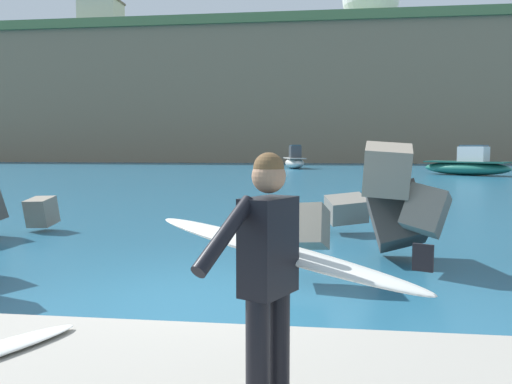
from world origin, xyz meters
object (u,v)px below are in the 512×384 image
(boat_near_centre, at_px, (468,165))
(boat_near_right, at_px, (295,161))
(radar_dome, at_px, (371,2))
(station_building_west, at_px, (101,20))
(station_building_central, at_px, (155,38))
(surfer_with_board, at_px, (273,268))
(mooring_buoy_inner, at_px, (380,174))

(boat_near_centre, height_order, boat_near_right, boat_near_right)
(boat_near_centre, bearing_deg, boat_near_right, 141.50)
(boat_near_right, bearing_deg, boat_near_centre, -38.50)
(radar_dome, relative_size, station_building_west, 1.80)
(station_building_west, relative_size, station_building_central, 1.09)
(surfer_with_board, distance_m, boat_near_centre, 38.12)
(boat_near_right, height_order, mooring_buoy_inner, boat_near_right)
(boat_near_centre, relative_size, boat_near_right, 1.23)
(mooring_buoy_inner, bearing_deg, surfer_with_board, -97.00)
(surfer_with_board, height_order, boat_near_centre, boat_near_centre)
(surfer_with_board, bearing_deg, boat_near_centre, 73.82)
(boat_near_right, bearing_deg, station_building_central, 122.87)
(station_building_central, bearing_deg, boat_near_right, -57.13)
(boat_near_right, relative_size, radar_dome, 0.46)
(station_building_west, height_order, station_building_central, station_building_west)
(station_building_central, bearing_deg, station_building_west, -111.19)
(boat_near_centre, height_order, radar_dome, radar_dome)
(station_building_west, bearing_deg, boat_near_right, -43.19)
(surfer_with_board, height_order, mooring_buoy_inner, surfer_with_board)
(boat_near_right, height_order, station_building_central, station_building_central)
(station_building_central, bearing_deg, radar_dome, -7.78)
(boat_near_right, distance_m, station_building_west, 48.78)
(radar_dome, bearing_deg, station_building_central, 172.22)
(boat_near_centre, relative_size, station_building_west, 1.01)
(boat_near_right, distance_m, mooring_buoy_inner, 15.14)
(boat_near_right, xyz_separation_m, station_building_central, (-27.33, 42.30, 20.64))
(boat_near_right, relative_size, mooring_buoy_inner, 11.68)
(boat_near_right, distance_m, radar_dome, 45.55)
(boat_near_centre, xyz_separation_m, radar_dome, (-3.31, 47.68, 24.36))
(surfer_with_board, distance_m, radar_dome, 87.88)
(radar_dome, height_order, station_building_west, radar_dome)
(radar_dome, distance_m, station_building_west, 42.62)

